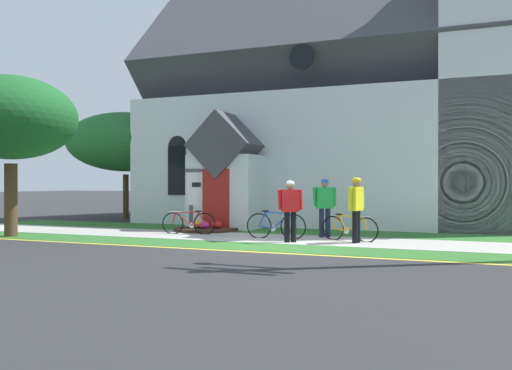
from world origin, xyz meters
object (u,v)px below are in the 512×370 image
bicycle_yellow (276,225)px  bicycle_orange (349,228)px  cyclist_in_white_jersey (290,206)px  bicycle_blue (189,223)px  cyclist_in_blue_jersey (325,203)px  yard_deciduous_tree (126,142)px  verge_sapling (11,118)px  church_sign (212,189)px  roadside_conifer (501,86)px  cyclist_in_orange_jersey (356,204)px

bicycle_yellow → bicycle_orange: bearing=5.8°
cyclist_in_white_jersey → bicycle_orange: bearing=34.1°
bicycle_yellow → bicycle_blue: bearing=174.5°
bicycle_orange → bicycle_yellow: 2.10m
bicycle_blue → cyclist_in_blue_jersey: 4.33m
cyclist_in_white_jersey → cyclist_in_blue_jersey: bearing=71.0°
yard_deciduous_tree → verge_sapling: bearing=-80.2°
cyclist_in_white_jersey → yard_deciduous_tree: yard_deciduous_tree is taller
church_sign → cyclist_in_blue_jersey: 4.44m
cyclist_in_blue_jersey → roadside_conifer: size_ratio=0.22×
cyclist_in_orange_jersey → cyclist_in_white_jersey: 1.77m
cyclist_in_blue_jersey → yard_deciduous_tree: (-10.29, 4.65, 2.41)m
bicycle_blue → yard_deciduous_tree: bearing=139.2°
verge_sapling → yard_deciduous_tree: bearing=99.8°
church_sign → bicycle_blue: (0.04, -1.72, -1.03)m
cyclist_in_white_jersey → yard_deciduous_tree: bearing=147.3°
cyclist_in_orange_jersey → cyclist_in_blue_jersey: (-1.15, 1.13, -0.02)m
cyclist_in_orange_jersey → roadside_conifer: bearing=59.6°
bicycle_orange → bicycle_blue: (-5.10, 0.08, 0.00)m
bicycle_orange → cyclist_in_blue_jersey: 1.27m
bicycle_orange → cyclist_in_white_jersey: cyclist_in_white_jersey is taller
bicycle_blue → cyclist_in_white_jersey: 3.87m
church_sign → verge_sapling: size_ratio=0.43×
cyclist_in_blue_jersey → yard_deciduous_tree: bearing=155.7°
cyclist_in_blue_jersey → verge_sapling: verge_sapling is taller
bicycle_yellow → yard_deciduous_tree: (-9.06, 5.52, 3.05)m
cyclist_in_orange_jersey → yard_deciduous_tree: (-11.44, 5.77, 2.39)m
cyclist_in_blue_jersey → roadside_conifer: (5.09, 5.61, 4.07)m
cyclist_in_orange_jersey → roadside_conifer: 8.79m
church_sign → cyclist_in_orange_jersey: size_ratio=1.19×
cyclist_in_blue_jersey → cyclist_in_white_jersey: 1.71m
church_sign → bicycle_orange: church_sign is taller
yard_deciduous_tree → verge_sapling: size_ratio=1.07×
bicycle_orange → yard_deciduous_tree: 12.73m
bicycle_orange → yard_deciduous_tree: bearing=154.6°
bicycle_yellow → bicycle_blue: size_ratio=1.03×
church_sign → yard_deciduous_tree: size_ratio=0.41×
bicycle_yellow → verge_sapling: size_ratio=0.36×
bicycle_blue → verge_sapling: size_ratio=0.35×
cyclist_in_orange_jersey → bicycle_orange: bearing=121.5°
church_sign → verge_sapling: verge_sapling is taller
bicycle_yellow → roadside_conifer: bearing=45.7°
bicycle_yellow → cyclist_in_orange_jersey: 2.48m
bicycle_yellow → roadside_conifer: size_ratio=0.22×
cyclist_in_blue_jersey → cyclist_in_white_jersey: bearing=-109.0°
bicycle_blue → yard_deciduous_tree: 8.57m
cyclist_in_white_jersey → verge_sapling: size_ratio=0.35×
yard_deciduous_tree → bicycle_blue: bearing=-40.8°
bicycle_blue → cyclist_in_blue_jersey: bearing=7.8°
bicycle_yellow → yard_deciduous_tree: yard_deciduous_tree is taller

